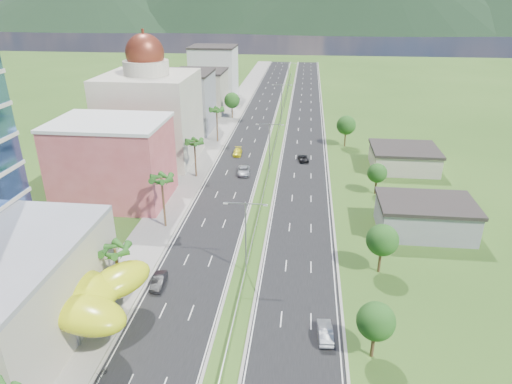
% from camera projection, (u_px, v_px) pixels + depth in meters
% --- Properties ---
extents(ground, '(500.00, 500.00, 0.00)m').
position_uv_depth(ground, '(236.00, 316.00, 56.74)').
color(ground, '#2D5119').
rests_on(ground, ground).
extents(road_left, '(11.00, 260.00, 0.04)m').
position_uv_depth(road_left, '(256.00, 123.00, 139.25)').
color(road_left, black).
rests_on(road_left, ground).
extents(road_right, '(11.00, 260.00, 0.04)m').
position_uv_depth(road_right, '(305.00, 124.00, 137.74)').
color(road_right, black).
rests_on(road_right, ground).
extents(sidewalk_left, '(7.00, 260.00, 0.12)m').
position_uv_depth(sidewalk_left, '(225.00, 122.00, 140.18)').
color(sidewalk_left, gray).
rests_on(sidewalk_left, ground).
extents(median_guardrail, '(0.10, 216.06, 0.76)m').
position_uv_depth(median_guardrail, '(276.00, 139.00, 121.89)').
color(median_guardrail, gray).
rests_on(median_guardrail, ground).
extents(streetlight_median_b, '(6.04, 0.25, 11.00)m').
position_uv_depth(streetlight_median_b, '(246.00, 230.00, 63.09)').
color(streetlight_median_b, gray).
rests_on(streetlight_median_b, ground).
extents(streetlight_median_c, '(6.04, 0.25, 11.00)m').
position_uv_depth(streetlight_median_c, '(270.00, 142.00, 99.42)').
color(streetlight_median_c, gray).
rests_on(streetlight_median_c, ground).
extents(streetlight_median_d, '(6.04, 0.25, 11.00)m').
position_uv_depth(streetlight_median_d, '(282.00, 98.00, 140.30)').
color(streetlight_median_d, gray).
rests_on(streetlight_median_d, ground).
extents(streetlight_median_e, '(6.04, 0.25, 11.00)m').
position_uv_depth(streetlight_median_e, '(288.00, 74.00, 181.18)').
color(streetlight_median_e, gray).
rests_on(streetlight_median_e, ground).
extents(lime_canopy, '(18.00, 15.00, 7.40)m').
position_uv_depth(lime_canopy, '(60.00, 292.00, 53.09)').
color(lime_canopy, '#C0CC13').
rests_on(lime_canopy, ground).
extents(pink_shophouse, '(20.00, 15.00, 15.00)m').
position_uv_depth(pink_shophouse, '(113.00, 163.00, 85.58)').
color(pink_shophouse, '#BA4C4D').
rests_on(pink_shophouse, ground).
extents(domed_building, '(20.00, 20.00, 28.70)m').
position_uv_depth(domed_building, '(150.00, 112.00, 104.91)').
color(domed_building, beige).
rests_on(domed_building, ground).
extents(midrise_grey, '(16.00, 15.00, 16.00)m').
position_uv_depth(midrise_grey, '(183.00, 103.00, 128.88)').
color(midrise_grey, gray).
rests_on(midrise_grey, ground).
extents(midrise_beige, '(16.00, 15.00, 13.00)m').
position_uv_depth(midrise_beige, '(201.00, 92.00, 149.48)').
color(midrise_beige, '#B7AC96').
rests_on(midrise_beige, ground).
extents(midrise_white, '(16.00, 15.00, 18.00)m').
position_uv_depth(midrise_white, '(214.00, 73.00, 169.35)').
color(midrise_white, silver).
rests_on(midrise_white, ground).
extents(shed_near, '(15.00, 10.00, 5.00)m').
position_uv_depth(shed_near, '(425.00, 218.00, 75.63)').
color(shed_near, gray).
rests_on(shed_near, ground).
extents(shed_far, '(14.00, 12.00, 4.40)m').
position_uv_depth(shed_far, '(404.00, 159.00, 102.80)').
color(shed_far, '#B7AC96').
rests_on(shed_far, ground).
extents(palm_tree_b, '(3.60, 3.60, 8.10)m').
position_uv_depth(palm_tree_b, '(115.00, 252.00, 57.25)').
color(palm_tree_b, '#47301C').
rests_on(palm_tree_b, ground).
extents(palm_tree_c, '(3.60, 3.60, 9.60)m').
position_uv_depth(palm_tree_c, '(162.00, 181.00, 74.83)').
color(palm_tree_c, '#47301C').
rests_on(palm_tree_c, ground).
extents(palm_tree_d, '(3.60, 3.60, 8.60)m').
position_uv_depth(palm_tree_d, '(194.00, 143.00, 96.12)').
color(palm_tree_d, '#47301C').
rests_on(palm_tree_d, ground).
extents(palm_tree_e, '(3.60, 3.60, 9.40)m').
position_uv_depth(palm_tree_e, '(217.00, 111.00, 118.52)').
color(palm_tree_e, '#47301C').
rests_on(palm_tree_e, ground).
extents(leafy_tree_lfar, '(4.90, 4.90, 8.05)m').
position_uv_depth(leafy_tree_lfar, '(232.00, 100.00, 142.34)').
color(leafy_tree_lfar, '#47301C').
rests_on(leafy_tree_lfar, ground).
extents(leafy_tree_ra, '(4.20, 4.20, 6.90)m').
position_uv_depth(leafy_tree_ra, '(376.00, 321.00, 48.65)').
color(leafy_tree_ra, '#47301C').
rests_on(leafy_tree_ra, ground).
extents(leafy_tree_rb, '(4.55, 4.55, 7.47)m').
position_uv_depth(leafy_tree_rb, '(382.00, 240.00, 63.63)').
color(leafy_tree_rb, '#47301C').
rests_on(leafy_tree_rb, ground).
extents(leafy_tree_rc, '(3.85, 3.85, 6.33)m').
position_uv_depth(leafy_tree_rc, '(377.00, 173.00, 89.09)').
color(leafy_tree_rc, '#47301C').
rests_on(leafy_tree_rc, ground).
extents(leafy_tree_rd, '(4.90, 4.90, 8.05)m').
position_uv_depth(leafy_tree_rd, '(346.00, 125.00, 116.26)').
color(leafy_tree_rd, '#47301C').
rests_on(leafy_tree_rd, ground).
extents(mountain_ridge, '(860.00, 140.00, 90.00)m').
position_uv_depth(mountain_ridge, '(362.00, 30.00, 459.51)').
color(mountain_ridge, black).
rests_on(mountain_ridge, ground).
extents(car_dark_left, '(1.81, 4.55, 1.47)m').
position_uv_depth(car_dark_left, '(159.00, 281.00, 62.26)').
color(car_dark_left, black).
rests_on(car_dark_left, road_left).
extents(car_silver_mid_left, '(3.13, 5.79, 1.54)m').
position_uv_depth(car_silver_mid_left, '(244.00, 171.00, 100.16)').
color(car_silver_mid_left, '#A5A8AD').
rests_on(car_silver_mid_left, road_left).
extents(car_yellow_far_left, '(2.28, 5.06, 1.44)m').
position_uv_depth(car_yellow_far_left, '(238.00, 152.00, 111.86)').
color(car_yellow_far_left, yellow).
rests_on(car_yellow_far_left, road_left).
extents(car_silver_right, '(1.91, 4.76, 1.54)m').
position_uv_depth(car_silver_right, '(325.00, 332.00, 52.96)').
color(car_silver_right, '#A4A7AC').
rests_on(car_silver_right, road_right).
extents(car_dark_far_right, '(2.91, 4.97, 1.30)m').
position_uv_depth(car_dark_far_right, '(303.00, 158.00, 108.01)').
color(car_dark_far_right, black).
rests_on(car_dark_far_right, road_right).
extents(motorcycle, '(0.86, 2.15, 1.34)m').
position_uv_depth(motorcycle, '(102.00, 373.00, 47.41)').
color(motorcycle, black).
rests_on(motorcycle, road_left).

